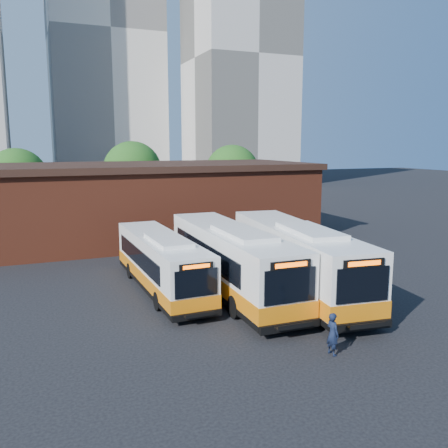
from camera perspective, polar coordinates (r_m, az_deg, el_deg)
name	(u,v)px	position (r m, az deg, el deg)	size (l,w,h in m)	color
ground	(235,314)	(23.05, 1.29, -10.77)	(220.00, 220.00, 0.00)	black
bus_midwest	(162,265)	(26.50, -7.53, -4.85)	(2.72, 11.75, 3.18)	white
bus_mideast	(231,262)	(25.74, 0.86, -4.64)	(3.07, 13.73, 3.72)	white
bus_east	(296,260)	(26.36, 8.66, -4.35)	(4.37, 14.09, 3.79)	white
transit_worker	(333,334)	(19.09, 12.93, -12.76)	(0.61, 0.40, 1.67)	black
depot_building	(142,201)	(41.03, -9.81, 2.79)	(28.60, 12.60, 6.40)	maroon
tree_west	(17,178)	(51.97, -23.63, 5.07)	(6.00, 6.00, 7.65)	#382314
tree_mid	(132,170)	(54.95, -10.95, 6.36)	(6.56, 6.56, 8.36)	#382314
tree_east	(232,172)	(55.32, 0.99, 6.29)	(6.24, 6.24, 7.96)	#382314
tower_center	(103,36)	(109.28, -14.33, 21.10)	(22.00, 20.00, 61.20)	silver
tower_right	(239,59)	(97.31, 1.77, 19.25)	(18.00, 18.00, 49.20)	beige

